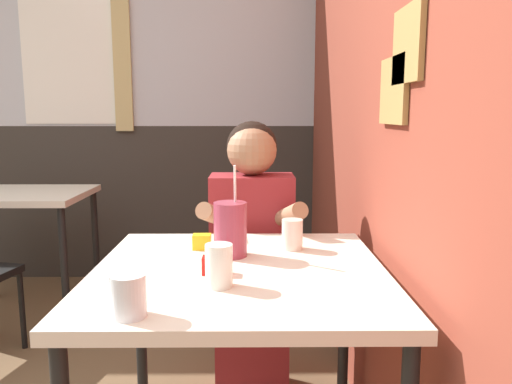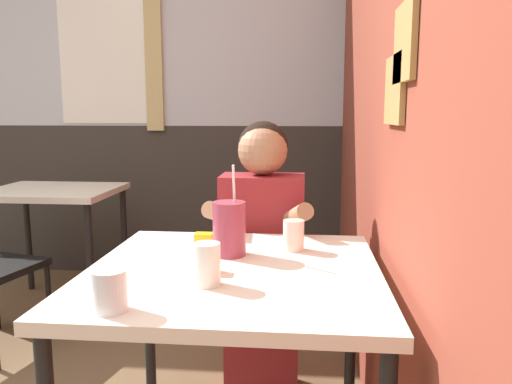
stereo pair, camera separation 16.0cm
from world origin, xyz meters
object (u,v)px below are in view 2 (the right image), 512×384
(person_seated, at_px, (262,254))
(background_table, at_px, (53,204))
(cocktail_pitcher, at_px, (229,229))
(main_table, at_px, (234,291))

(person_seated, bearing_deg, background_table, 147.84)
(cocktail_pitcher, bearing_deg, background_table, 134.15)
(main_table, relative_size, person_seated, 0.74)
(background_table, height_order, person_seated, person_seated)
(background_table, bearing_deg, cocktail_pitcher, -45.85)
(main_table, distance_m, background_table, 1.94)
(main_table, relative_size, background_table, 1.14)
(main_table, distance_m, person_seated, 0.60)
(person_seated, distance_m, cocktail_pitcher, 0.52)
(person_seated, bearing_deg, cocktail_pitcher, -98.35)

